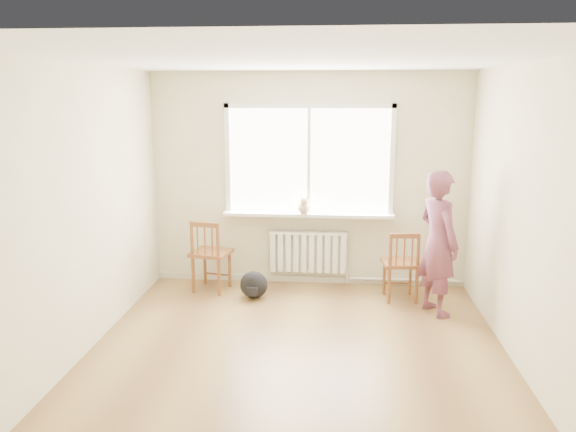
% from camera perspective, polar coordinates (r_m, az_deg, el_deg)
% --- Properties ---
extents(floor, '(4.50, 4.50, 0.00)m').
position_cam_1_polar(floor, '(5.37, 0.79, -14.43)').
color(floor, olive).
rests_on(floor, ground).
extents(ceiling, '(4.50, 4.50, 0.00)m').
position_cam_1_polar(ceiling, '(4.81, 0.88, 15.68)').
color(ceiling, white).
rests_on(ceiling, back_wall).
extents(back_wall, '(4.00, 0.01, 2.70)m').
position_cam_1_polar(back_wall, '(7.13, 2.14, 3.65)').
color(back_wall, beige).
rests_on(back_wall, ground).
extents(window, '(2.12, 0.05, 1.42)m').
position_cam_1_polar(window, '(7.06, 2.15, 6.13)').
color(window, white).
rests_on(window, back_wall).
extents(windowsill, '(2.15, 0.22, 0.04)m').
position_cam_1_polar(windowsill, '(7.10, 2.07, 0.16)').
color(windowsill, white).
rests_on(windowsill, back_wall).
extents(radiator, '(1.00, 0.12, 0.55)m').
position_cam_1_polar(radiator, '(7.23, 2.05, -3.61)').
color(radiator, white).
rests_on(radiator, back_wall).
extents(heating_pipe, '(1.40, 0.04, 0.04)m').
position_cam_1_polar(heating_pipe, '(7.41, 11.79, -6.37)').
color(heating_pipe, silver).
rests_on(heating_pipe, back_wall).
extents(baseboard, '(4.00, 0.03, 0.08)m').
position_cam_1_polar(baseboard, '(7.42, 2.05, -6.42)').
color(baseboard, beige).
rests_on(baseboard, ground).
extents(chair_left, '(0.53, 0.51, 0.91)m').
position_cam_1_polar(chair_left, '(7.03, -7.98, -4.00)').
color(chair_left, brown).
rests_on(chair_left, floor).
extents(chair_right, '(0.46, 0.44, 0.86)m').
position_cam_1_polar(chair_right, '(6.79, 11.46, -4.98)').
color(chair_right, brown).
rests_on(chair_right, floor).
extents(person, '(0.61, 0.70, 1.62)m').
position_cam_1_polar(person, '(6.40, 15.02, -2.67)').
color(person, '#B03A67').
rests_on(person, floor).
extents(cat, '(0.18, 0.37, 0.25)m').
position_cam_1_polar(cat, '(6.99, 1.62, 0.99)').
color(cat, beige).
rests_on(cat, windowsill).
extents(backpack, '(0.37, 0.30, 0.33)m').
position_cam_1_polar(backpack, '(6.83, -3.50, -6.99)').
color(backpack, black).
rests_on(backpack, floor).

